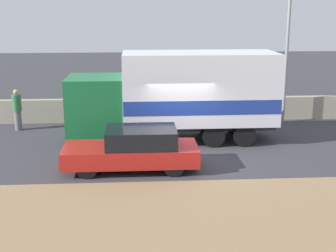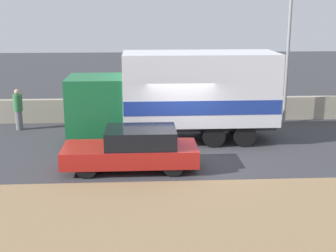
# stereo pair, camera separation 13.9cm
# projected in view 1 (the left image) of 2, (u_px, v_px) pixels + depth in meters

# --- Properties ---
(ground_plane) EXTENTS (80.00, 80.00, 0.00)m
(ground_plane) POSITION_uv_depth(u_px,v_px,m) (183.00, 157.00, 16.72)
(ground_plane) COLOR #38383D
(dirt_shoulder_foreground) EXTENTS (60.00, 5.26, 0.04)m
(dirt_shoulder_foreground) POSITION_uv_depth(u_px,v_px,m) (203.00, 219.00, 11.80)
(dirt_shoulder_foreground) COLOR #937551
(dirt_shoulder_foreground) RESTS_ON ground_plane
(stone_wall_backdrop) EXTENTS (60.00, 0.35, 1.08)m
(stone_wall_backdrop) POSITION_uv_depth(u_px,v_px,m) (172.00, 109.00, 21.96)
(stone_wall_backdrop) COLOR #A39984
(stone_wall_backdrop) RESTS_ON ground_plane
(street_lamp) EXTENTS (0.56, 0.28, 6.83)m
(street_lamp) POSITION_uv_depth(u_px,v_px,m) (288.00, 36.00, 20.77)
(street_lamp) COLOR gray
(street_lamp) RESTS_ON ground_plane
(box_truck) EXTENTS (8.12, 2.44, 3.51)m
(box_truck) POSITION_uv_depth(u_px,v_px,m) (180.00, 94.00, 18.36)
(box_truck) COLOR #196B38
(box_truck) RESTS_ON ground_plane
(car_hatchback) EXTENTS (4.39, 1.74, 1.39)m
(car_hatchback) POSITION_uv_depth(u_px,v_px,m) (134.00, 149.00, 15.29)
(car_hatchback) COLOR #B21E19
(car_hatchback) RESTS_ON ground_plane
(pedestrian) EXTENTS (0.39, 0.39, 1.79)m
(pedestrian) POSITION_uv_depth(u_px,v_px,m) (17.00, 109.00, 20.18)
(pedestrian) COLOR slate
(pedestrian) RESTS_ON ground_plane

